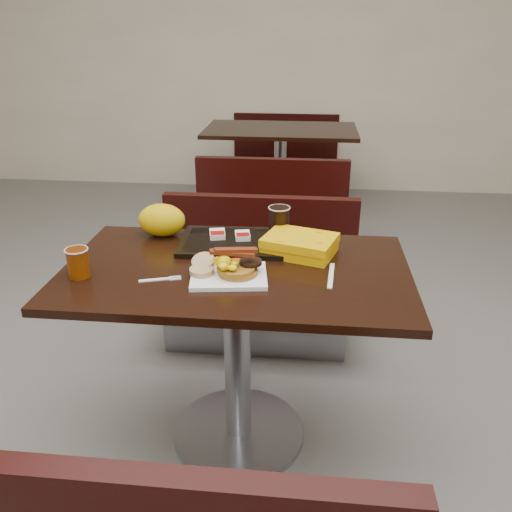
# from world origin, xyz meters

# --- Properties ---
(floor) EXTENTS (6.00, 7.00, 0.01)m
(floor) POSITION_xyz_m (0.00, 0.00, 0.00)
(floor) COLOR slate
(floor) RESTS_ON ground
(wall_back) EXTENTS (6.00, 0.01, 2.80)m
(wall_back) POSITION_xyz_m (0.00, 3.50, 1.40)
(wall_back) COLOR #F0DFC3
(wall_back) RESTS_ON ground
(table_near) EXTENTS (1.20, 0.70, 0.75)m
(table_near) POSITION_xyz_m (0.00, 0.00, 0.38)
(table_near) COLOR black
(table_near) RESTS_ON floor
(bench_near_n) EXTENTS (1.00, 0.46, 0.72)m
(bench_near_n) POSITION_xyz_m (0.00, 0.70, 0.36)
(bench_near_n) COLOR black
(bench_near_n) RESTS_ON floor
(table_far) EXTENTS (1.20, 0.70, 0.75)m
(table_far) POSITION_xyz_m (0.00, 2.60, 0.38)
(table_far) COLOR black
(table_far) RESTS_ON floor
(bench_far_s) EXTENTS (1.00, 0.46, 0.72)m
(bench_far_s) POSITION_xyz_m (0.00, 1.90, 0.36)
(bench_far_s) COLOR black
(bench_far_s) RESTS_ON floor
(bench_far_n) EXTENTS (1.00, 0.46, 0.72)m
(bench_far_n) POSITION_xyz_m (0.00, 3.30, 0.36)
(bench_far_n) COLOR black
(bench_far_n) RESTS_ON floor
(platter) EXTENTS (0.27, 0.23, 0.01)m
(platter) POSITION_xyz_m (-0.01, -0.08, 0.76)
(platter) COLOR white
(platter) RESTS_ON table_near
(pancake_stack) EXTENTS (0.14, 0.14, 0.03)m
(pancake_stack) POSITION_xyz_m (0.02, -0.07, 0.78)
(pancake_stack) COLOR #A36E1B
(pancake_stack) RESTS_ON platter
(sausage_patty) EXTENTS (0.09, 0.09, 0.01)m
(sausage_patty) POSITION_xyz_m (0.06, -0.05, 0.80)
(sausage_patty) COLOR black
(sausage_patty) RESTS_ON pancake_stack
(scrambled_eggs) EXTENTS (0.10, 0.09, 0.04)m
(scrambled_eggs) POSITION_xyz_m (-0.03, -0.10, 0.81)
(scrambled_eggs) COLOR #F6E504
(scrambled_eggs) RESTS_ON pancake_stack
(bacon_strips) EXTENTS (0.16, 0.10, 0.01)m
(bacon_strips) POSITION_xyz_m (-0.00, -0.08, 0.84)
(bacon_strips) COLOR #431304
(bacon_strips) RESTS_ON scrambled_eggs
(muffin_bottom) EXTENTS (0.09, 0.09, 0.02)m
(muffin_bottom) POSITION_xyz_m (-0.10, -0.09, 0.77)
(muffin_bottom) COLOR tan
(muffin_bottom) RESTS_ON platter
(muffin_top) EXTENTS (0.10, 0.10, 0.05)m
(muffin_top) POSITION_xyz_m (-0.11, -0.04, 0.79)
(muffin_top) COLOR tan
(muffin_top) RESTS_ON platter
(coffee_cup_near) EXTENTS (0.08, 0.08, 0.10)m
(coffee_cup_near) POSITION_xyz_m (-0.51, -0.12, 0.80)
(coffee_cup_near) COLOR #9A3B05
(coffee_cup_near) RESTS_ON table_near
(fork) EXTENTS (0.14, 0.07, 0.00)m
(fork) POSITION_xyz_m (-0.26, -0.12, 0.75)
(fork) COLOR white
(fork) RESTS_ON table_near
(knife) EXTENTS (0.03, 0.19, 0.00)m
(knife) POSITION_xyz_m (0.33, -0.03, 0.75)
(knife) COLOR white
(knife) RESTS_ON table_near
(condiment_syrup) EXTENTS (0.05, 0.05, 0.01)m
(condiment_syrup) POSITION_xyz_m (-0.01, 0.05, 0.76)
(condiment_syrup) COLOR #BC2708
(condiment_syrup) RESTS_ON table_near
(tray) EXTENTS (0.42, 0.31, 0.02)m
(tray) POSITION_xyz_m (-0.03, 0.20, 0.76)
(tray) COLOR black
(tray) RESTS_ON table_near
(hashbrown_sleeve_left) EXTENTS (0.07, 0.09, 0.02)m
(hashbrown_sleeve_left) POSITION_xyz_m (-0.10, 0.23, 0.78)
(hashbrown_sleeve_left) COLOR silver
(hashbrown_sleeve_left) RESTS_ON tray
(hashbrown_sleeve_right) EXTENTS (0.07, 0.08, 0.02)m
(hashbrown_sleeve_right) POSITION_xyz_m (-0.01, 0.23, 0.78)
(hashbrown_sleeve_right) COLOR silver
(hashbrown_sleeve_right) RESTS_ON tray
(coffee_cup_far) EXTENTS (0.09, 0.09, 0.11)m
(coffee_cup_far) POSITION_xyz_m (0.13, 0.29, 0.82)
(coffee_cup_far) COLOR black
(coffee_cup_far) RESTS_ON tray
(clamshell) EXTENTS (0.30, 0.26, 0.07)m
(clamshell) POSITION_xyz_m (0.22, 0.15, 0.78)
(clamshell) COLOR #D79B03
(clamshell) RESTS_ON table_near
(paper_bag) EXTENTS (0.23, 0.20, 0.13)m
(paper_bag) POSITION_xyz_m (-0.33, 0.27, 0.81)
(paper_bag) COLOR #D5A807
(paper_bag) RESTS_ON table_near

